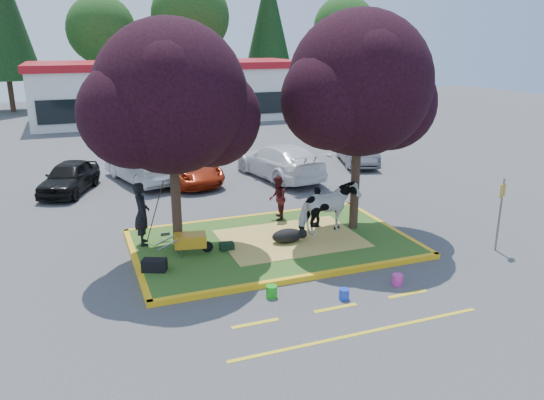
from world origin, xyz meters
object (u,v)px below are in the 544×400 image
object	(u,v)px
cow	(328,209)
bucket_green	(272,291)
calf	(287,236)
car_silver	(141,165)
sign_post	(501,207)
bucket_blue	(344,294)
handler	(142,214)
bucket_pink	(398,280)
wheelbarrow	(191,241)
car_black	(69,177)

from	to	relation	value
cow	bucket_green	xyz separation A→B (m)	(-3.09, -3.15, -0.83)
calf	car_silver	size ratio (longest dim) A/B	0.21
cow	car_silver	size ratio (longest dim) A/B	0.41
sign_post	bucket_blue	bearing A→B (deg)	168.97
handler	bucket_green	distance (m)	5.06
calf	bucket_blue	xyz separation A→B (m)	(0.01, -3.60, -0.23)
sign_post	bucket_pink	bearing A→B (deg)	170.69
wheelbarrow	bucket_blue	size ratio (longest dim) A/B	6.03
car_black	car_silver	size ratio (longest dim) A/B	0.80
calf	car_black	size ratio (longest dim) A/B	0.26
cow	bucket_pink	size ratio (longest dim) A/B	6.86
bucket_green	car_black	world-z (taller)	car_black
cow	bucket_blue	size ratio (longest dim) A/B	7.30
sign_post	bucket_blue	size ratio (longest dim) A/B	8.26
wheelbarrow	sign_post	size ratio (longest dim) A/B	0.73
handler	wheelbarrow	size ratio (longest dim) A/B	1.18
bucket_green	bucket_blue	size ratio (longest dim) A/B	1.12
cow	wheelbarrow	distance (m)	4.44
calf	wheelbarrow	distance (m)	2.94
bucket_green	car_black	distance (m)	12.42
cow	car_silver	world-z (taller)	cow
cow	car_black	distance (m)	11.32
calf	bucket_green	xyz separation A→B (m)	(-1.60, -2.88, -0.21)
bucket_blue	handler	bearing A→B (deg)	129.13
cow	bucket_pink	distance (m)	3.77
car_black	car_silver	distance (m)	3.05
bucket_green	car_silver	bearing A→B (deg)	97.02
handler	calf	bearing A→B (deg)	-106.24
bucket_pink	car_silver	distance (m)	13.59
car_black	calf	bearing A→B (deg)	-32.72
calf	bucket_blue	bearing A→B (deg)	-102.71
bucket_green	bucket_pink	bearing A→B (deg)	-8.97
sign_post	car_silver	distance (m)	14.71
cow	handler	size ratio (longest dim) A/B	1.02
handler	sign_post	world-z (taller)	sign_post
bucket_blue	bucket_green	bearing A→B (deg)	155.69
calf	bucket_blue	world-z (taller)	calf
car_silver	bucket_blue	bearing A→B (deg)	87.55
handler	wheelbarrow	bearing A→B (deg)	-135.45
cow	sign_post	size ratio (longest dim) A/B	0.88
bucket_green	handler	bearing A→B (deg)	120.00
cow	handler	bearing A→B (deg)	68.73
sign_post	calf	bearing A→B (deg)	134.43
bucket_pink	bucket_blue	bearing A→B (deg)	-172.75
sign_post	car_silver	bearing A→B (deg)	104.36
wheelbarrow	bucket_green	world-z (taller)	wheelbarrow
car_black	bucket_blue	bearing A→B (deg)	-41.36
calf	bucket_green	world-z (taller)	calf
cow	bucket_green	size ratio (longest dim) A/B	6.52
sign_post	bucket_blue	distance (m)	5.97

